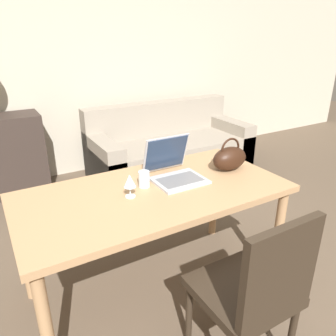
# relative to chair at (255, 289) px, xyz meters

# --- Properties ---
(wall_back) EXTENTS (10.00, 0.06, 2.70)m
(wall_back) POSITION_rel_chair_xyz_m (-0.09, 3.05, 0.85)
(wall_back) COLOR #BCB29E
(wall_back) RESTS_ON ground_plane
(dining_table) EXTENTS (1.60, 0.80, 0.74)m
(dining_table) POSITION_rel_chair_xyz_m (-0.14, 0.73, 0.16)
(dining_table) COLOR #A87F56
(dining_table) RESTS_ON ground_plane
(chair) EXTENTS (0.44, 0.44, 0.91)m
(chair) POSITION_rel_chair_xyz_m (0.00, 0.00, 0.00)
(chair) COLOR #2D2319
(chair) RESTS_ON ground_plane
(couch) EXTENTS (1.93, 0.86, 0.82)m
(couch) POSITION_rel_chair_xyz_m (0.99, 2.45, -0.22)
(couch) COLOR gray
(couch) RESTS_ON ground_plane
(laptop) EXTENTS (0.31, 0.34, 0.26)m
(laptop) POSITION_rel_chair_xyz_m (0.05, 0.83, 0.31)
(laptop) COLOR #ADADB2
(laptop) RESTS_ON dining_table
(drinking_glass) EXTENTS (0.07, 0.07, 0.10)m
(drinking_glass) POSITION_rel_chair_xyz_m (-0.17, 0.80, 0.29)
(drinking_glass) COLOR silver
(drinking_glass) RESTS_ON dining_table
(wine_glass) EXTENTS (0.07, 0.07, 0.14)m
(wine_glass) POSITION_rel_chair_xyz_m (-0.30, 0.72, 0.33)
(wine_glass) COLOR silver
(wine_glass) RESTS_ON dining_table
(handbag) EXTENTS (0.26, 0.15, 0.23)m
(handbag) POSITION_rel_chair_xyz_m (0.45, 0.75, 0.32)
(handbag) COLOR black
(handbag) RESTS_ON dining_table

